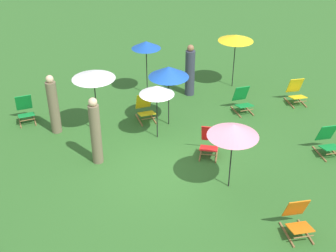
% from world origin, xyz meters
% --- Properties ---
extents(ground_plane, '(40.00, 40.00, 0.00)m').
position_xyz_m(ground_plane, '(0.00, 0.00, 0.00)').
color(ground_plane, '#2D6026').
extents(deckchair_0, '(0.67, 0.86, 0.83)m').
position_xyz_m(deckchair_0, '(-4.25, 2.81, 0.37)').
color(deckchair_0, olive).
rests_on(deckchair_0, ground).
extents(deckchair_1, '(0.56, 0.81, 0.83)m').
position_xyz_m(deckchair_1, '(4.45, 3.19, 0.37)').
color(deckchair_1, olive).
rests_on(deckchair_1, ground).
extents(deckchair_2, '(0.64, 0.85, 0.83)m').
position_xyz_m(deckchair_2, '(-0.58, 2.55, 0.37)').
color(deckchair_2, olive).
rests_on(deckchair_2, ground).
extents(deckchair_3, '(0.66, 0.86, 0.83)m').
position_xyz_m(deckchair_3, '(1.06, 0.45, 0.37)').
color(deckchair_3, olive).
rests_on(deckchair_3, ground).
extents(deckchair_5, '(0.54, 0.80, 0.83)m').
position_xyz_m(deckchair_5, '(2.40, -2.73, 0.37)').
color(deckchair_5, olive).
rests_on(deckchair_5, ground).
extents(deckchair_7, '(0.56, 0.81, 0.83)m').
position_xyz_m(deckchair_7, '(4.29, 0.19, 0.37)').
color(deckchair_7, olive).
rests_on(deckchair_7, ground).
extents(deckchair_8, '(0.62, 0.84, 0.83)m').
position_xyz_m(deckchair_8, '(2.54, 2.78, 0.37)').
color(deckchair_8, olive).
rests_on(deckchair_8, ground).
extents(umbrella_0, '(0.98, 0.98, 1.65)m').
position_xyz_m(umbrella_0, '(-0.29, 1.45, 1.52)').
color(umbrella_0, black).
rests_on(umbrella_0, ground).
extents(umbrella_1, '(1.18, 1.18, 1.90)m').
position_xyz_m(umbrella_1, '(0.11, 2.16, 1.74)').
color(umbrella_1, black).
rests_on(umbrella_1, ground).
extents(umbrella_2, '(1.22, 1.22, 1.94)m').
position_xyz_m(umbrella_2, '(-2.01, 1.93, 1.83)').
color(umbrella_2, black).
rests_on(umbrella_2, ground).
extents(umbrella_3, '(1.20, 1.20, 1.90)m').
position_xyz_m(umbrella_3, '(2.64, 4.63, 1.79)').
color(umbrella_3, black).
rests_on(umbrella_3, ground).
extents(umbrella_4, '(1.22, 1.22, 1.77)m').
position_xyz_m(umbrella_4, '(1.30, -1.01, 1.62)').
color(umbrella_4, black).
rests_on(umbrella_4, ground).
extents(umbrella_5, '(0.97, 0.97, 1.89)m').
position_xyz_m(umbrella_5, '(-0.42, 4.31, 1.77)').
color(umbrella_5, black).
rests_on(umbrella_5, ground).
extents(person_0, '(0.39, 0.39, 1.82)m').
position_xyz_m(person_0, '(-3.24, 2.05, 0.87)').
color(person_0, '#72664C').
rests_on(person_0, ground).
extents(person_1, '(0.44, 0.44, 1.79)m').
position_xyz_m(person_1, '(1.03, 4.13, 0.84)').
color(person_1, '#333847').
rests_on(person_1, ground).
extents(person_2, '(0.39, 0.39, 1.91)m').
position_xyz_m(person_2, '(-1.96, 0.37, 0.92)').
color(person_2, '#72664C').
rests_on(person_2, ground).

